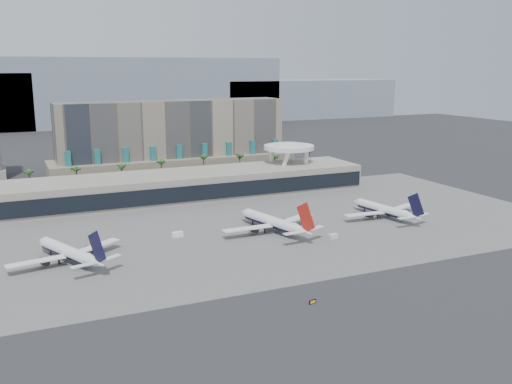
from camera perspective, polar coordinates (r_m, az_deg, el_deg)
name	(u,v)px	position (r m, az deg, el deg)	size (l,w,h in m)	color
ground	(302,271)	(176.05, 4.65, -7.84)	(900.00, 900.00, 0.00)	#232326
apron_pad	(235,226)	(223.40, -2.13, -3.38)	(260.00, 130.00, 0.06)	#5B5B59
mountain_ridge	(111,97)	(624.66, -14.28, 9.22)	(680.00, 60.00, 70.00)	gray
hotel	(173,144)	(334.29, -8.26, 4.73)	(140.00, 30.00, 42.00)	gray
terminal	(192,184)	(272.11, -6.47, 0.83)	(170.00, 32.50, 14.50)	#ABA196
saucer_structure	(289,150)	(296.46, 3.31, 4.19)	(26.00, 26.00, 21.89)	white
palm_row	(184,163)	(306.46, -7.24, 2.87)	(157.80, 2.80, 13.10)	brown
airliner_left	(69,252)	(190.69, -18.22, -5.72)	(36.86, 37.97, 13.95)	white
airliner_centre	(273,222)	(214.31, 1.73, -3.03)	(41.18, 42.78, 14.99)	white
airliner_right	(384,210)	(240.13, 12.72, -1.73)	(37.68, 39.05, 13.54)	white
service_vehicle_a	(177,234)	(210.61, -7.86, -4.22)	(3.91, 1.91, 1.91)	white
service_vehicle_b	(333,236)	(208.83, 7.72, -4.40)	(3.24, 1.85, 1.66)	silver
taxiway_sign	(313,302)	(153.05, 5.68, -10.86)	(2.35, 0.94, 1.07)	black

